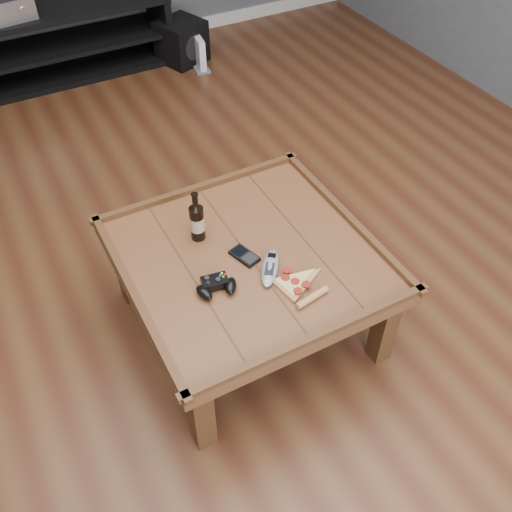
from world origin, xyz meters
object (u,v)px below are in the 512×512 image
pizza_slice (297,285)px  remote_control (270,268)px  beer_bottle (197,220)px  subwoofer (181,41)px  game_console (200,55)px  game_controller (216,286)px  smartphone (245,256)px  media_console (74,40)px  coffee_table (248,265)px

pizza_slice → remote_control: bearing=102.4°
beer_bottle → subwoofer: bearing=69.3°
pizza_slice → game_console: size_ratio=1.19×
game_console → remote_control: bearing=-98.9°
game_controller → remote_control: bearing=7.2°
smartphone → beer_bottle: bearing=103.0°
game_console → media_console: bearing=163.1°
game_controller → pizza_slice: bearing=-16.3°
smartphone → remote_control: remote_control is taller
pizza_slice → media_console: bearing=82.1°
media_console → game_controller: 2.88m
beer_bottle → remote_control: beer_bottle is taller
media_console → pizza_slice: size_ratio=4.89×
remote_control → smartphone: bearing=152.3°
game_controller → remote_control: (0.23, -0.01, -0.01)m
beer_bottle → coffee_table: bearing=-55.0°
media_console → beer_bottle: beer_bottle is taller
game_console → game_controller: bearing=-103.7°
coffee_table → subwoofer: coffee_table is taller
subwoofer → game_console: (0.07, -0.19, -0.05)m
game_controller → remote_control: size_ratio=0.87×
smartphone → subwoofer: smartphone is taller
coffee_table → media_console: 2.75m
pizza_slice → smartphone: bearing=104.1°
remote_control → media_console: bearing=127.4°
media_console → subwoofer: (0.76, -0.20, -0.09)m
beer_bottle → subwoofer: (0.89, 2.36, -0.39)m
game_controller → smartphone: 0.21m
remote_control → beer_bottle: bearing=155.6°
remote_control → game_console: (0.79, 2.47, -0.36)m
remote_control → game_console: bearing=109.1°
game_controller → game_console: bearing=76.4°
media_console → game_controller: (-0.20, -2.86, 0.23)m
media_console → game_controller: bearing=-93.9°
pizza_slice → subwoofer: 2.89m
remote_control → game_console: size_ratio=0.85×
coffee_table → game_console: coffee_table is taller
media_console → remote_control: media_console is taller
game_controller → pizza_slice: 0.31m
beer_bottle → game_controller: size_ratio=1.32×
remote_control → game_controller: bearing=-144.9°
media_console → remote_control: 2.88m
subwoofer → remote_control: bearing=-125.0°
beer_bottle → game_controller: (-0.06, -0.30, -0.07)m
smartphone → subwoofer: (0.77, 2.55, -0.30)m
coffee_table → smartphone: coffee_table is taller
coffee_table → pizza_slice: bearing=-70.4°
coffee_table → subwoofer: bearing=73.5°
beer_bottle → game_console: (0.96, 2.16, -0.44)m
smartphone → game_console: 2.53m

